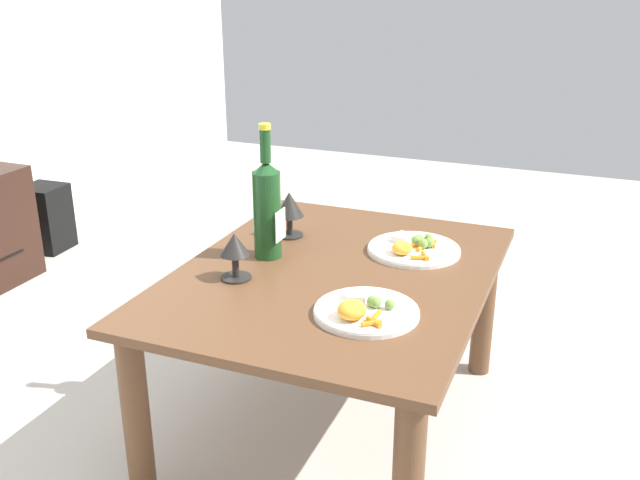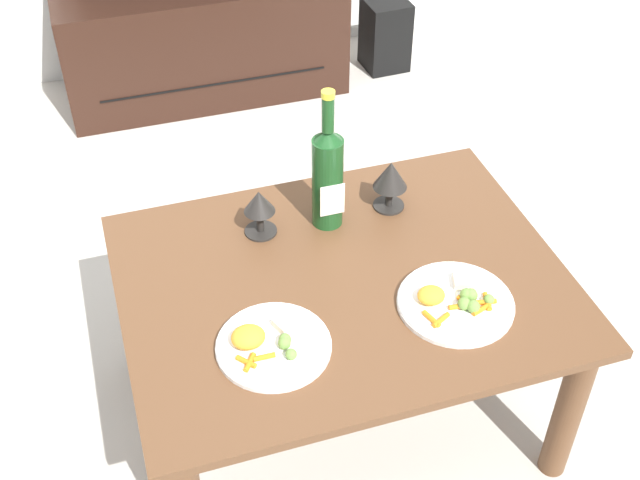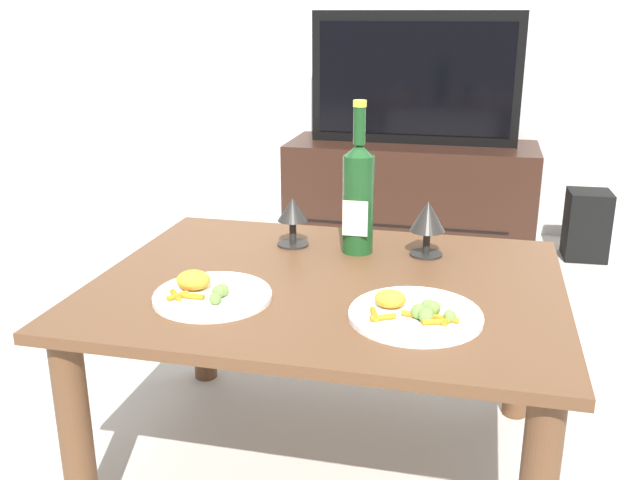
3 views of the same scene
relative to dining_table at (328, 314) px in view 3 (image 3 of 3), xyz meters
name	(u,v)px [view 3 (image 3 of 3)]	position (x,y,z in m)	size (l,w,h in m)	color
ground_plane	(327,463)	(0.00, 0.00, -0.42)	(6.40, 6.40, 0.00)	#B7B2A8
dining_table	(328,314)	(0.00, 0.00, 0.00)	(1.08, 0.84, 0.50)	brown
tv_stand	(409,194)	(0.00, 1.86, -0.17)	(1.18, 0.46, 0.50)	black
tv_screen	(414,79)	(0.00, 1.85, 0.39)	(0.98, 0.05, 0.61)	black
floor_speaker	(587,225)	(0.83, 1.81, -0.26)	(0.19, 0.19, 0.32)	black
wine_bottle	(358,194)	(0.03, 0.22, 0.24)	(0.08, 0.08, 0.39)	#19471E
goblet_left	(293,214)	(-0.15, 0.23, 0.17)	(0.08, 0.08, 0.13)	black
goblet_right	(428,219)	(0.21, 0.23, 0.18)	(0.09, 0.09, 0.14)	black
dinner_plate_left	(211,293)	(-0.23, -0.16, 0.10)	(0.26, 0.26, 0.05)	white
dinner_plate_right	(415,313)	(0.22, -0.17, 0.10)	(0.28, 0.28, 0.05)	white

